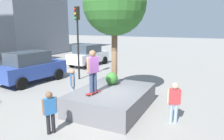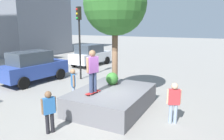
{
  "view_description": "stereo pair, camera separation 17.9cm",
  "coord_description": "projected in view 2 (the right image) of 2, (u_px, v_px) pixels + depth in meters",
  "views": [
    {
      "loc": [
        -7.74,
        -4.02,
        3.69
      ],
      "look_at": [
        0.36,
        -0.1,
        1.78
      ],
      "focal_mm": 33.83,
      "sensor_mm": 36.0,
      "label": 1
    },
    {
      "loc": [
        -7.66,
        -4.18,
        3.69
      ],
      "look_at": [
        0.36,
        -0.1,
        1.78
      ],
      "focal_mm": 33.83,
      "sensor_mm": 36.0,
      "label": 2
    }
  ],
  "objects": [
    {
      "name": "plaza_tree",
      "position": [
        115.0,
        4.0,
        9.58
      ],
      "size": [
        2.9,
        2.9,
        5.23
      ],
      "color": "brown",
      "rests_on": "planter_ledge"
    },
    {
      "name": "ground_plane",
      "position": [
        106.0,
        111.0,
        9.3
      ],
      "size": [
        120.0,
        120.0,
        0.0
      ],
      "primitive_type": "plane",
      "color": "gray"
    },
    {
      "name": "boxwood_shrub",
      "position": [
        112.0,
        79.0,
        10.13
      ],
      "size": [
        0.6,
        0.6,
        0.6
      ],
      "primitive_type": "sphere",
      "color": "#2D6628",
      "rests_on": "planter_ledge"
    },
    {
      "name": "skateboarder",
      "position": [
        93.0,
        68.0,
        8.61
      ],
      "size": [
        0.57,
        0.34,
        1.77
      ],
      "color": "navy",
      "rests_on": "skateboard"
    },
    {
      "name": "sedan_parked",
      "position": [
        33.0,
        67.0,
        13.84
      ],
      "size": [
        4.62,
        2.52,
        2.05
      ],
      "color": "#2D479E",
      "rests_on": "ground"
    },
    {
      "name": "pedestrian_crossing",
      "position": [
        49.0,
        109.0,
        7.23
      ],
      "size": [
        0.47,
        0.34,
        1.52
      ],
      "color": "black",
      "rests_on": "ground"
    },
    {
      "name": "skateboard",
      "position": [
        93.0,
        92.0,
        8.83
      ],
      "size": [
        0.82,
        0.32,
        0.07
      ],
      "color": "#A51E1E",
      "rests_on": "planter_ledge"
    },
    {
      "name": "planter_ledge",
      "position": [
        112.0,
        99.0,
        9.48
      ],
      "size": [
        3.91,
        2.93,
        0.88
      ],
      "primitive_type": "cube",
      "color": "slate",
      "rests_on": "ground"
    },
    {
      "name": "bystander_watching",
      "position": [
        174.0,
        100.0,
        7.95
      ],
      "size": [
        0.34,
        0.51,
        1.6
      ],
      "color": "#8C9EB7",
      "rests_on": "ground"
    },
    {
      "name": "traffic_light_corner",
      "position": [
        79.0,
        31.0,
        14.15
      ],
      "size": [
        0.37,
        0.35,
        4.9
      ],
      "color": "black",
      "rests_on": "ground"
    },
    {
      "name": "passerby_with_bag",
      "position": [
        73.0,
        83.0,
        10.39
      ],
      "size": [
        0.44,
        0.43,
        1.61
      ],
      "color": "#8C9EB7",
      "rests_on": "ground"
    },
    {
      "name": "police_car",
      "position": [
        91.0,
        55.0,
        19.59
      ],
      "size": [
        4.39,
        2.25,
        1.99
      ],
      "color": "white",
      "rests_on": "ground"
    }
  ]
}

